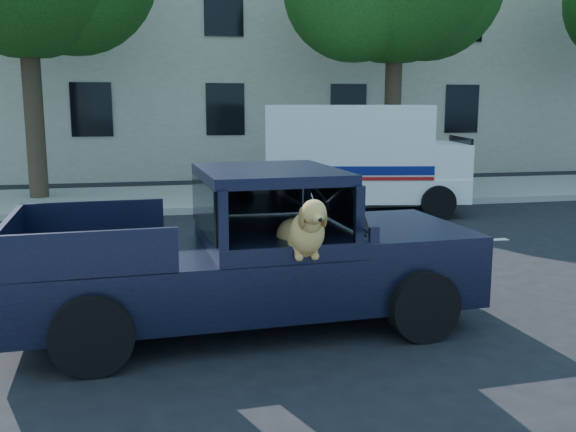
# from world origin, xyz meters

# --- Properties ---
(ground) EXTENTS (120.00, 120.00, 0.00)m
(ground) POSITION_xyz_m (0.00, 0.00, 0.00)
(ground) COLOR black
(ground) RESTS_ON ground
(far_sidewalk) EXTENTS (60.00, 4.00, 0.15)m
(far_sidewalk) POSITION_xyz_m (0.00, 9.20, 0.07)
(far_sidewalk) COLOR gray
(far_sidewalk) RESTS_ON ground
(lane_stripes) EXTENTS (21.60, 0.14, 0.01)m
(lane_stripes) POSITION_xyz_m (2.00, 3.40, 0.01)
(lane_stripes) COLOR silver
(lane_stripes) RESTS_ON ground
(building_main) EXTENTS (26.00, 6.00, 9.00)m
(building_main) POSITION_xyz_m (3.00, 16.50, 4.50)
(building_main) COLOR beige
(building_main) RESTS_ON ground
(pickup_truck) EXTENTS (4.87, 2.52, 1.71)m
(pickup_truck) POSITION_xyz_m (-0.45, -0.04, 0.58)
(pickup_truck) COLOR black
(pickup_truck) RESTS_ON ground
(mail_truck) EXTENTS (4.58, 2.86, 2.35)m
(mail_truck) POSITION_xyz_m (3.12, 6.75, 1.03)
(mail_truck) COLOR silver
(mail_truck) RESTS_ON ground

